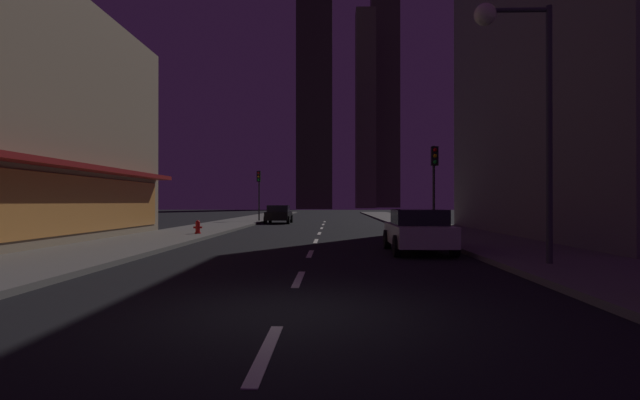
% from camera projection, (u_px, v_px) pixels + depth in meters
% --- Properties ---
extents(ground_plane, '(78.00, 136.00, 0.10)m').
position_uv_depth(ground_plane, '(324.00, 224.00, 39.47)').
color(ground_plane, black).
extents(sidewalk_right, '(4.00, 76.00, 0.15)m').
position_uv_depth(sidewalk_right, '(411.00, 222.00, 39.28)').
color(sidewalk_right, '#605E59').
rests_on(sidewalk_right, ground).
extents(sidewalk_left, '(4.00, 76.00, 0.15)m').
position_uv_depth(sidewalk_left, '(238.00, 222.00, 39.67)').
color(sidewalk_left, '#605E59').
rests_on(sidewalk_left, ground).
extents(lane_marking_center, '(0.16, 38.60, 0.01)m').
position_uv_depth(lane_marking_center, '(318.00, 237.00, 23.68)').
color(lane_marking_center, silver).
rests_on(lane_marking_center, ground).
extents(building_apartment_right, '(11.00, 20.00, 18.75)m').
position_uv_depth(building_apartment_right, '(623.00, 40.00, 23.12)').
color(building_apartment_right, slate).
rests_on(building_apartment_right, ground).
extents(skyscraper_distant_tall, '(8.85, 5.65, 78.83)m').
position_uv_depth(skyscraper_distant_tall, '(314.00, 51.00, 121.29)').
color(skyscraper_distant_tall, '#38352A').
rests_on(skyscraper_distant_tall, ground).
extents(skyscraper_distant_mid, '(5.58, 7.11, 56.40)m').
position_uv_depth(skyscraper_distant_mid, '(365.00, 110.00, 139.45)').
color(skyscraper_distant_mid, brown).
rests_on(skyscraper_distant_mid, ground).
extents(skyscraper_distant_short, '(8.95, 5.86, 70.92)m').
position_uv_depth(skyscraper_distant_short, '(385.00, 96.00, 155.05)').
color(skyscraper_distant_short, '#403C30').
rests_on(skyscraper_distant_short, ground).
extents(car_parked_near, '(1.98, 4.24, 1.45)m').
position_uv_depth(car_parked_near, '(418.00, 230.00, 16.33)').
color(car_parked_near, silver).
rests_on(car_parked_near, ground).
extents(car_parked_far, '(1.98, 4.24, 1.45)m').
position_uv_depth(car_parked_far, '(279.00, 214.00, 38.88)').
color(car_parked_far, black).
rests_on(car_parked_far, ground).
extents(fire_hydrant_far_left, '(0.42, 0.30, 0.65)m').
position_uv_depth(fire_hydrant_far_left, '(198.00, 227.00, 23.90)').
color(fire_hydrant_far_left, red).
rests_on(fire_hydrant_far_left, sidewalk_left).
extents(traffic_light_near_right, '(0.32, 0.48, 4.20)m').
position_uv_depth(traffic_light_near_right, '(434.00, 170.00, 22.87)').
color(traffic_light_near_right, '#2D2D2D').
rests_on(traffic_light_near_right, sidewalk_right).
extents(traffic_light_far_left, '(0.32, 0.48, 4.20)m').
position_uv_depth(traffic_light_far_left, '(259.00, 184.00, 40.86)').
color(traffic_light_far_left, '#2D2D2D').
rests_on(traffic_light_far_left, sidewalk_left).
extents(street_lamp_right, '(1.96, 0.56, 6.58)m').
position_uv_depth(street_lamp_right, '(516.00, 69.00, 12.31)').
color(street_lamp_right, '#38383D').
rests_on(street_lamp_right, sidewalk_right).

